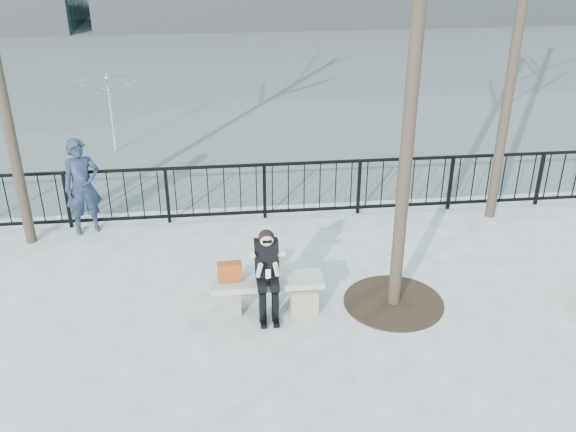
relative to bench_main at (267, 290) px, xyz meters
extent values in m
plane|color=gray|center=(0.00, 0.00, -0.30)|extent=(120.00, 120.00, 0.00)
cube|color=#474747|center=(0.00, 15.00, -0.30)|extent=(60.00, 23.00, 0.01)
cube|color=black|center=(0.00, 3.00, 0.78)|extent=(14.00, 0.05, 0.05)
cube|color=black|center=(0.00, 3.00, -0.18)|extent=(14.00, 0.05, 0.05)
cube|color=#2D2D30|center=(3.00, 21.96, 0.90)|extent=(18.00, 0.08, 2.40)
cylinder|color=black|center=(1.90, -0.10, 3.45)|extent=(0.18, 0.18, 7.50)
cylinder|color=black|center=(4.50, 2.60, 3.20)|extent=(0.18, 0.18, 7.00)
cylinder|color=black|center=(1.90, -0.10, -0.29)|extent=(1.50, 1.50, 0.02)
cube|color=slate|center=(-0.55, 0.00, -0.10)|extent=(0.32, 0.38, 0.40)
cube|color=slate|center=(0.55, 0.00, -0.10)|extent=(0.32, 0.38, 0.40)
cube|color=gray|center=(0.00, 0.00, 0.14)|extent=(1.65, 0.46, 0.09)
cube|color=#973B12|center=(-0.53, 0.02, 0.33)|extent=(0.36, 0.18, 0.29)
cube|color=tan|center=(0.52, -0.24, -0.11)|extent=(0.41, 0.16, 0.38)
imported|color=black|center=(-3.05, 2.80, 0.58)|extent=(0.75, 0.63, 1.76)
imported|color=yellow|center=(-3.07, 6.91, 0.65)|extent=(2.75, 2.77, 1.91)
camera|label=1|loc=(-0.57, -7.95, 5.16)|focal=40.00mm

